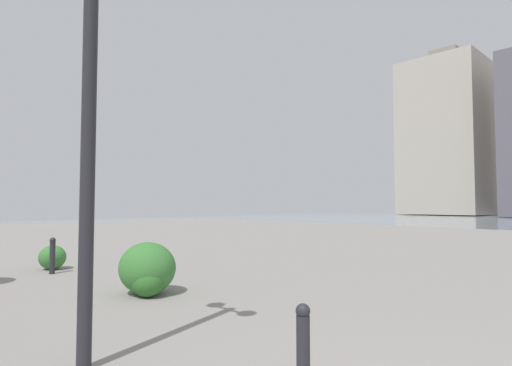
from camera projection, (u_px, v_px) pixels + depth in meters
The scene contains 7 objects.
building_annex at pixel (450, 139), 66.38m from camera, with size 11.70×14.92×26.22m.
lamppost at pixel (90, 75), 4.08m from camera, with size 0.98×0.28×4.32m.
bollard_near at pixel (303, 342), 3.61m from camera, with size 0.13×0.13×0.70m.
bollard_mid at pixel (52, 255), 9.33m from camera, with size 0.13×0.13×0.82m.
shrub_low at pixel (52, 257), 9.96m from camera, with size 0.68×0.61×0.58m.
shrub_round at pixel (147, 268), 7.25m from camera, with size 1.06×0.96×0.90m.
shrub_wide at pixel (148, 282), 7.00m from camera, with size 0.61×0.55×0.52m.
Camera 1 is at (-0.19, 2.18, 1.58)m, focal length 29.00 mm.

